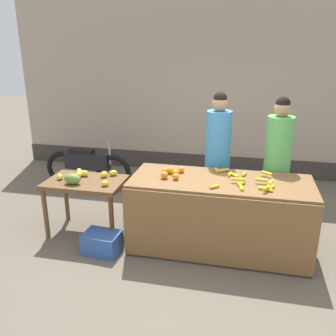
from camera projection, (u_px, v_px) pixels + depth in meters
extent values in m
plane|color=#665B4C|center=(192.00, 243.00, 4.68)|extent=(24.00, 24.00, 0.00)
cube|color=tan|center=(218.00, 84.00, 6.80)|extent=(8.07, 0.20, 3.49)
cube|color=#3F3833|center=(214.00, 164.00, 7.21)|extent=(8.07, 0.04, 0.36)
cube|color=brown|center=(219.00, 214.00, 4.46)|extent=(2.18, 0.87, 0.91)
cube|color=brown|center=(216.00, 232.00, 4.05)|extent=(2.18, 0.03, 0.85)
cube|color=brown|center=(85.00, 182.00, 4.74)|extent=(1.01, 0.66, 0.06)
cylinder|color=brown|center=(46.00, 214.00, 4.69)|extent=(0.06, 0.06, 0.70)
cylinder|color=brown|center=(112.00, 221.00, 4.51)|extent=(0.06, 0.06, 0.70)
cylinder|color=brown|center=(66.00, 198.00, 5.21)|extent=(0.06, 0.06, 0.70)
cylinder|color=brown|center=(126.00, 203.00, 5.02)|extent=(0.06, 0.06, 0.70)
cylinder|color=gold|center=(234.00, 175.00, 4.42)|extent=(0.12, 0.14, 0.04)
cylinder|color=gold|center=(241.00, 184.00, 4.15)|extent=(0.10, 0.12, 0.04)
cylinder|color=yellow|center=(266.00, 189.00, 3.99)|extent=(0.16, 0.10, 0.04)
cylinder|color=yellow|center=(241.00, 188.00, 4.03)|extent=(0.06, 0.14, 0.04)
cylinder|color=gold|center=(244.00, 174.00, 4.45)|extent=(0.07, 0.13, 0.04)
cylinder|color=gold|center=(214.00, 187.00, 4.06)|extent=(0.11, 0.11, 0.04)
cylinder|color=gold|center=(216.00, 170.00, 4.60)|extent=(0.07, 0.13, 0.04)
cylinder|color=gold|center=(230.00, 174.00, 4.46)|extent=(0.06, 0.15, 0.04)
cylinder|color=yellow|center=(271.00, 188.00, 4.03)|extent=(0.10, 0.14, 0.04)
cylinder|color=gold|center=(223.00, 170.00, 4.59)|extent=(0.15, 0.12, 0.04)
cylinder|color=yellow|center=(266.00, 188.00, 3.94)|extent=(0.10, 0.12, 0.04)
cylinder|color=gold|center=(261.00, 180.00, 4.18)|extent=(0.14, 0.05, 0.04)
cylinder|color=yellow|center=(271.00, 182.00, 4.10)|extent=(0.07, 0.13, 0.04)
cylinder|color=yellow|center=(238.00, 179.00, 4.20)|extent=(0.16, 0.04, 0.04)
cylinder|color=gold|center=(267.00, 173.00, 4.40)|extent=(0.14, 0.11, 0.04)
sphere|color=orange|center=(176.00, 177.00, 4.31)|extent=(0.08, 0.08, 0.08)
sphere|color=orange|center=(181.00, 170.00, 4.55)|extent=(0.08, 0.08, 0.08)
sphere|color=orange|center=(164.00, 175.00, 4.34)|extent=(0.09, 0.09, 0.09)
sphere|color=orange|center=(165.00, 171.00, 4.52)|extent=(0.07, 0.07, 0.07)
sphere|color=orange|center=(170.00, 170.00, 4.51)|extent=(0.09, 0.09, 0.09)
sphere|color=orange|center=(176.00, 173.00, 4.42)|extent=(0.09, 0.09, 0.09)
ellipsoid|color=yellow|center=(104.00, 174.00, 4.82)|extent=(0.11, 0.13, 0.08)
ellipsoid|color=yellow|center=(84.00, 173.00, 4.86)|extent=(0.12, 0.10, 0.09)
ellipsoid|color=yellow|center=(105.00, 184.00, 4.52)|extent=(0.12, 0.10, 0.07)
ellipsoid|color=#DBD348|center=(79.00, 175.00, 4.82)|extent=(0.10, 0.11, 0.08)
ellipsoid|color=#D1DB4A|center=(60.00, 177.00, 4.75)|extent=(0.09, 0.12, 0.08)
ellipsoid|color=gold|center=(113.00, 173.00, 4.88)|extent=(0.14, 0.13, 0.08)
ellipsoid|color=yellow|center=(79.00, 172.00, 4.92)|extent=(0.11, 0.12, 0.09)
ellipsoid|color=olive|center=(72.00, 179.00, 4.58)|extent=(0.22, 0.14, 0.14)
cylinder|color=#33333D|center=(216.00, 198.00, 5.14)|extent=(0.29, 0.29, 0.73)
cylinder|color=#3F8CCC|center=(218.00, 144.00, 4.88)|extent=(0.34, 0.34, 0.89)
sphere|color=tan|center=(220.00, 104.00, 4.71)|extent=(0.21, 0.21, 0.21)
sphere|color=black|center=(220.00, 99.00, 4.68)|extent=(0.18, 0.18, 0.18)
cylinder|color=#33333D|center=(273.00, 205.00, 4.94)|extent=(0.29, 0.29, 0.71)
cylinder|color=#59B259|center=(278.00, 150.00, 4.68)|extent=(0.34, 0.34, 0.87)
sphere|color=tan|center=(283.00, 109.00, 4.51)|extent=(0.21, 0.21, 0.21)
sphere|color=black|center=(283.00, 103.00, 4.49)|extent=(0.18, 0.18, 0.18)
torus|color=black|center=(113.00, 172.00, 6.30)|extent=(0.65, 0.09, 0.65)
torus|color=black|center=(64.00, 169.00, 6.50)|extent=(0.65, 0.09, 0.65)
cube|color=black|center=(87.00, 161.00, 6.34)|extent=(0.80, 0.18, 0.28)
cube|color=black|center=(81.00, 152.00, 6.31)|extent=(0.44, 0.16, 0.08)
cylinder|color=gray|center=(110.00, 153.00, 6.20)|extent=(0.04, 0.04, 0.40)
cube|color=#3359A5|center=(102.00, 243.00, 4.45)|extent=(0.46, 0.35, 0.26)
ellipsoid|color=tan|center=(157.00, 197.00, 5.50)|extent=(0.38, 0.42, 0.49)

